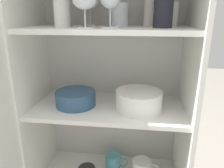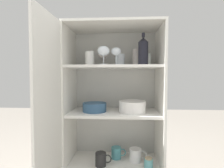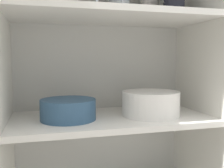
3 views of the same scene
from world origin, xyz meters
name	(u,v)px [view 1 (image 1 of 3)]	position (x,y,z in m)	size (l,w,h in m)	color
cupboard_back_panel	(113,96)	(0.00, 0.36, 0.69)	(0.74, 0.02, 1.37)	silver
cupboard_side_left	(37,105)	(-0.36, 0.18, 0.69)	(0.02, 0.39, 1.37)	white
cupboard_side_right	(186,113)	(0.36, 0.18, 0.69)	(0.02, 0.39, 1.37)	white
shelf_board_middle	(109,107)	(0.00, 0.18, 0.70)	(0.71, 0.35, 0.02)	white
shelf_board_upper	(108,29)	(0.00, 0.18, 1.06)	(0.71, 0.35, 0.02)	white
tumbler_glass_0	(120,15)	(0.05, 0.23, 1.12)	(0.08, 0.08, 0.10)	white
tumbler_glass_1	(151,10)	(0.18, 0.26, 1.14)	(0.07, 0.07, 0.14)	silver
tumbler_glass_2	(63,13)	(-0.22, 0.23, 1.13)	(0.06, 0.06, 0.12)	white
tumbler_glass_3	(62,14)	(-0.19, 0.13, 1.13)	(0.07, 0.07, 0.11)	white
tumbler_glass_4	(170,15)	(0.26, 0.22, 1.12)	(0.07, 0.07, 0.10)	white
wine_glass_0	(90,3)	(-0.10, 0.29, 1.17)	(0.08, 0.08, 0.14)	silver
wine_glass_1	(84,1)	(-0.07, 0.07, 1.17)	(0.09, 0.09, 0.14)	white
wine_glass_2	(110,3)	(0.02, 0.10, 1.17)	(0.08, 0.08, 0.13)	white
plate_stack_white	(139,100)	(0.14, 0.15, 0.75)	(0.21, 0.21, 0.09)	white
mixing_bowl_large	(76,98)	(-0.16, 0.16, 0.74)	(0.19, 0.19, 0.07)	#33567A
coffee_mug_primary	(113,162)	(0.02, 0.23, 0.34)	(0.12, 0.08, 0.09)	teal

